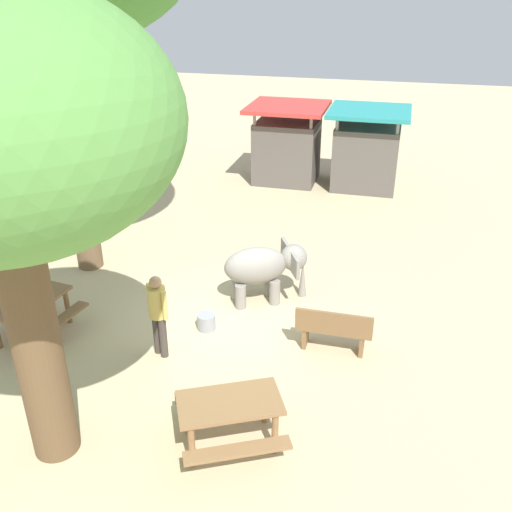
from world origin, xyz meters
The scene contains 9 objects.
ground_plane centered at (0.00, 0.00, 0.00)m, with size 60.00×60.00×0.00m, color tan.
elephant centered at (0.43, 1.02, 0.80)m, with size 1.76×1.50×1.25m.
person_handler centered at (-0.94, -1.33, 0.95)m, with size 0.46×0.32×1.62m.
wooden_bench centered at (2.09, -0.43, 0.47)m, with size 1.40×0.40×0.88m.
picnic_table_near centered at (0.93, -3.11, 0.59)m, with size 2.01×2.00×0.78m.
picnic_table_far centered at (-3.55, -1.35, 0.59)m, with size 1.68×1.69×0.78m.
market_stall_red centered at (-0.73, 8.88, 1.14)m, with size 2.50×2.50×2.52m.
market_stall_teal centered at (1.87, 8.88, 1.14)m, with size 2.50×2.50×2.52m.
feed_bucket centered at (-0.41, -0.34, 0.16)m, with size 0.36×0.36×0.32m, color gray.
Camera 1 is at (2.88, -9.12, 6.27)m, focal length 39.61 mm.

